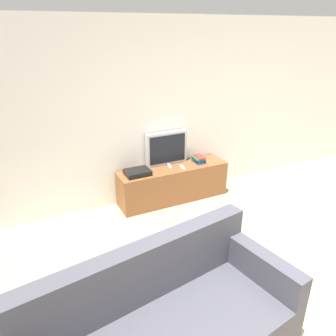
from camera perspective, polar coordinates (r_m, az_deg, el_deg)
wall_back at (r=4.72m, az=-2.91°, el=9.38°), size 9.00×0.06×2.60m
tv_stand at (r=4.95m, az=0.90°, el=-2.71°), size 1.66×0.42×0.53m
television at (r=4.87m, az=-0.27°, el=3.46°), size 0.65×0.09×0.50m
book_stack at (r=5.03m, az=5.37°, el=1.55°), size 0.16×0.23×0.10m
remote_on_stand at (r=4.83m, az=0.28°, el=0.28°), size 0.08×0.18×0.02m
remote_secondary at (r=4.80m, az=2.54°, el=0.07°), size 0.07×0.17×0.02m
set_top_box at (r=4.60m, az=-5.34°, el=-0.76°), size 0.35×0.27×0.07m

